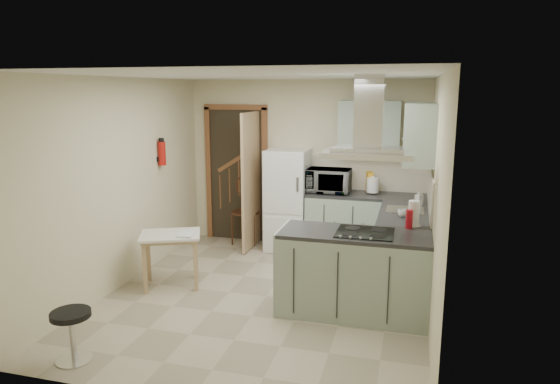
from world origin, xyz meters
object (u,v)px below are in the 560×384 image
(extractor_hood, at_px, (368,154))
(drop_leaf_table, at_px, (171,260))
(peninsula, at_px, (354,273))
(bentwood_chair, at_px, (246,212))
(fridge, at_px, (288,200))
(microwave, at_px, (329,181))
(stool, at_px, (72,336))

(extractor_hood, bearing_deg, drop_leaf_table, 175.24)
(peninsula, distance_m, bentwood_chair, 2.86)
(peninsula, height_order, drop_leaf_table, peninsula)
(fridge, relative_size, drop_leaf_table, 2.14)
(bentwood_chair, bearing_deg, peninsula, -51.73)
(fridge, distance_m, microwave, 0.69)
(extractor_hood, xyz_separation_m, microwave, (-0.72, 1.97, -0.65))
(drop_leaf_table, bearing_deg, extractor_hood, -28.36)
(fridge, distance_m, drop_leaf_table, 2.09)
(peninsula, bearing_deg, drop_leaf_table, 175.02)
(fridge, bearing_deg, peninsula, -58.26)
(peninsula, bearing_deg, extractor_hood, 0.00)
(peninsula, relative_size, extractor_hood, 1.72)
(stool, bearing_deg, drop_leaf_table, 88.72)
(peninsula, bearing_deg, microwave, 107.43)
(fridge, relative_size, extractor_hood, 1.67)
(stool, bearing_deg, microwave, 65.21)
(drop_leaf_table, height_order, microwave, microwave)
(bentwood_chair, bearing_deg, fridge, -14.37)
(drop_leaf_table, xyz_separation_m, microwave, (1.61, 1.78, 0.74))
(peninsula, distance_m, stool, 2.78)
(peninsula, relative_size, stool, 3.34)
(extractor_hood, xyz_separation_m, drop_leaf_table, (-2.33, 0.19, -1.39))
(stool, height_order, microwave, microwave)
(fridge, xyz_separation_m, extractor_hood, (1.32, -1.98, 0.97))
(stool, xyz_separation_m, microwave, (1.65, 3.57, 0.84))
(peninsula, relative_size, drop_leaf_table, 2.21)
(fridge, height_order, stool, fridge)
(extractor_hood, height_order, bentwood_chair, extractor_hood)
(extractor_hood, bearing_deg, microwave, 110.04)
(extractor_hood, relative_size, stool, 1.94)
(stool, bearing_deg, fridge, 73.75)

